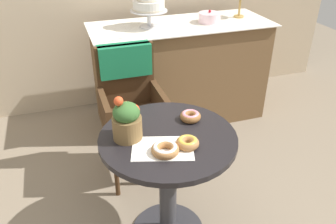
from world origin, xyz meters
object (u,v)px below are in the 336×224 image
donut_front (188,142)px  tiered_cake_stand (149,3)px  donut_mid (190,116)px  wicker_chair (129,92)px  donut_side (165,149)px  flower_vase (127,120)px  cafe_table (168,168)px  round_layer_cake (209,18)px

donut_front → tiered_cake_stand: bearing=81.7°
donut_mid → wicker_chair: bearing=110.4°
donut_side → flower_vase: 0.25m
donut_front → flower_vase: size_ratio=0.48×
cafe_table → flower_vase: 0.38m
donut_front → round_layer_cake: round_layer_cake is taller
wicker_chair → donut_front: (0.11, -0.82, 0.10)m
tiered_cake_stand → flower_vase: bearing=-110.4°
cafe_table → flower_vase: bearing=165.8°
tiered_cake_stand → round_layer_cake: tiered_cake_stand is taller
donut_front → donut_mid: (0.11, 0.23, -0.00)m
donut_side → round_layer_cake: 1.65m
flower_vase → cafe_table: bearing=-14.2°
tiered_cake_stand → round_layer_cake: bearing=-3.2°
cafe_table → round_layer_cake: bearing=58.1°
donut_side → tiered_cake_stand: 1.51m
donut_side → tiered_cake_stand: tiered_cake_stand is taller
round_layer_cake → donut_side: bearing=-121.2°
wicker_chair → donut_side: 0.84m
tiered_cake_stand → cafe_table: bearing=-101.7°
wicker_chair → donut_mid: 0.63m
cafe_table → donut_mid: size_ratio=6.20×
wicker_chair → donut_mid: (0.22, -0.59, 0.10)m
cafe_table → wicker_chair: (-0.05, 0.70, 0.13)m
cafe_table → donut_front: size_ratio=6.27×
cafe_table → tiered_cake_stand: bearing=78.3°
wicker_chair → donut_mid: wicker_chair is taller
tiered_cake_stand → round_layer_cake: 0.55m
cafe_table → round_layer_cake: (0.79, 1.27, 0.43)m
donut_side → flower_vase: (-0.14, 0.19, 0.08)m
cafe_table → donut_mid: bearing=33.5°
cafe_table → flower_vase: (-0.20, 0.05, 0.32)m
cafe_table → tiered_cake_stand: tiered_cake_stand is taller
donut_side → donut_front: bearing=7.5°
donut_front → round_layer_cake: size_ratio=0.61×
wicker_chair → tiered_cake_stand: 0.82m
donut_front → round_layer_cake: 1.58m
tiered_cake_stand → round_layer_cake: size_ratio=1.76×
wicker_chair → tiered_cake_stand: (0.32, 0.60, 0.46)m
donut_mid → flower_vase: size_ratio=0.48×
donut_mid → round_layer_cake: (0.62, 1.16, 0.20)m
cafe_table → donut_side: size_ratio=5.32×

